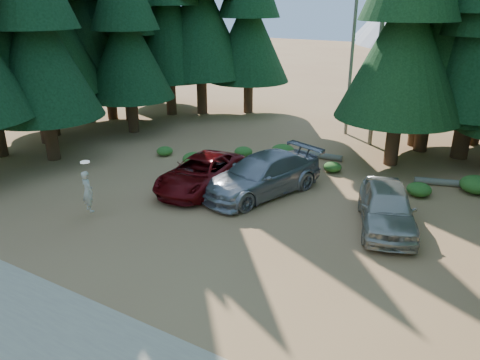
% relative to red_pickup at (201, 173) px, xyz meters
% --- Properties ---
extents(ground, '(160.00, 160.00, 0.00)m').
position_rel_red_pickup_xyz_m(ground, '(3.82, -3.84, -0.73)').
color(ground, '#9E6B43').
rests_on(ground, ground).
extents(gravel_strip, '(26.00, 3.50, 0.01)m').
position_rel_red_pickup_xyz_m(gravel_strip, '(3.82, -10.34, -0.73)').
color(gravel_strip, tan).
rests_on(gravel_strip, ground).
extents(forest_belt_north, '(36.00, 7.00, 22.00)m').
position_rel_red_pickup_xyz_m(forest_belt_north, '(3.82, 11.16, -0.73)').
color(forest_belt_north, black).
rests_on(forest_belt_north, ground).
extents(forest_belt_west, '(6.00, 22.00, 22.00)m').
position_rel_red_pickup_xyz_m(forest_belt_west, '(-11.68, 0.16, -0.73)').
color(forest_belt_west, black).
rests_on(forest_belt_west, ground).
extents(snag_front, '(0.24, 0.24, 12.00)m').
position_rel_red_pickup_xyz_m(snag_front, '(4.62, 10.66, 5.27)').
color(snag_front, '#686353').
rests_on(snag_front, ground).
extents(snag_back, '(0.20, 0.20, 10.00)m').
position_rel_red_pickup_xyz_m(snag_back, '(2.62, 12.16, 4.27)').
color(snag_back, '#686353').
rests_on(snag_back, ground).
extents(red_pickup, '(2.87, 5.45, 1.46)m').
position_rel_red_pickup_xyz_m(red_pickup, '(0.00, 0.00, 0.00)').
color(red_pickup, '#5F080A').
rests_on(red_pickup, ground).
extents(silver_minivan_center, '(4.20, 6.44, 1.73)m').
position_rel_red_pickup_xyz_m(silver_minivan_center, '(2.66, 0.87, 0.14)').
color(silver_minivan_center, gray).
rests_on(silver_minivan_center, ground).
extents(silver_minivan_right, '(3.45, 5.17, 1.63)m').
position_rel_red_pickup_xyz_m(silver_minivan_right, '(8.22, 0.39, 0.09)').
color(silver_minivan_right, '#ABA698').
rests_on(silver_minivan_right, ground).
extents(frisbee_player, '(0.69, 0.55, 2.04)m').
position_rel_red_pickup_xyz_m(frisbee_player, '(-2.02, -4.73, 0.38)').
color(frisbee_player, beige).
rests_on(frisbee_player, ground).
extents(log_left, '(3.78, 1.80, 0.28)m').
position_rel_red_pickup_xyz_m(log_left, '(0.34, 3.17, -0.59)').
color(log_left, '#686353').
rests_on(log_left, ground).
extents(log_mid, '(3.91, 0.60, 0.32)m').
position_rel_red_pickup_xyz_m(log_mid, '(2.33, 6.66, -0.57)').
color(log_mid, '#686353').
rests_on(log_mid, ground).
extents(log_right, '(4.93, 1.78, 0.32)m').
position_rel_red_pickup_xyz_m(log_right, '(10.64, 6.31, -0.57)').
color(log_right, '#686353').
rests_on(log_right, ground).
extents(shrub_far_left, '(1.21, 1.21, 0.67)m').
position_rel_red_pickup_xyz_m(shrub_far_left, '(-2.12, 2.35, -0.40)').
color(shrub_far_left, '#1B5D1C').
rests_on(shrub_far_left, ground).
extents(shrub_left, '(0.99, 0.99, 0.54)m').
position_rel_red_pickup_xyz_m(shrub_left, '(-0.63, 4.85, -0.46)').
color(shrub_left, '#1B5D1C').
rests_on(shrub_left, ground).
extents(shrub_center_left, '(1.30, 1.30, 0.71)m').
position_rel_red_pickup_xyz_m(shrub_center_left, '(1.26, 5.83, -0.37)').
color(shrub_center_left, '#1B5D1C').
rests_on(shrub_center_left, ground).
extents(shrub_center_right, '(0.90, 0.90, 0.49)m').
position_rel_red_pickup_xyz_m(shrub_center_right, '(4.38, 5.09, -0.48)').
color(shrub_center_right, '#1B5D1C').
rests_on(shrub_center_right, ground).
extents(shrub_right, '(1.06, 1.06, 0.58)m').
position_rel_red_pickup_xyz_m(shrub_right, '(8.70, 4.16, -0.44)').
color(shrub_right, '#1B5D1C').
rests_on(shrub_right, ground).
extents(shrub_far_right, '(1.40, 1.40, 0.77)m').
position_rel_red_pickup_xyz_m(shrub_far_right, '(10.80, 5.80, -0.35)').
color(shrub_far_right, '#1B5D1C').
rests_on(shrub_far_right, ground).
extents(shrub_edge_west, '(0.89, 0.89, 0.49)m').
position_rel_red_pickup_xyz_m(shrub_edge_west, '(-4.46, 2.82, -0.49)').
color(shrub_edge_west, '#1B5D1C').
rests_on(shrub_edge_west, ground).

